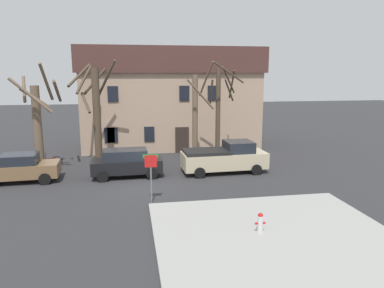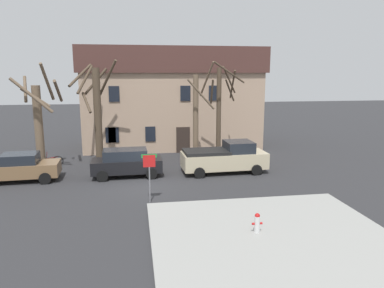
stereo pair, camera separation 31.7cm
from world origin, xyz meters
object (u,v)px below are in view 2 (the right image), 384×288
car_brown_sedan (21,167)px  pickup_truck_beige (225,158)px  tree_bare_end (220,109)px  street_sign_pole (149,169)px  building_main (172,97)px  tree_bare_near (39,120)px  car_black_wagon (126,162)px  bicycle_leaning (50,161)px  tree_bare_mid (97,110)px  tree_bare_far (197,114)px  fire_hydrant (257,223)px

car_brown_sedan → pickup_truck_beige: pickup_truck_beige is taller
tree_bare_end → street_sign_pole: 10.47m
building_main → street_sign_pole: building_main is taller
tree_bare_near → car_black_wagon: tree_bare_near is taller
tree_bare_near → bicycle_leaning: 3.11m
pickup_truck_beige → street_sign_pole: (-5.06, -4.94, 0.76)m
tree_bare_mid → car_black_wagon: (2.01, -3.71, -2.92)m
car_black_wagon → tree_bare_far: bearing=33.2°
building_main → car_brown_sedan: building_main is taller
building_main → tree_bare_far: (1.19, -6.36, -0.87)m
car_brown_sedan → pickup_truck_beige: 12.50m
tree_bare_end → fire_hydrant: size_ratio=8.93×
tree_bare_far → tree_bare_end: size_ratio=1.00×
fire_hydrant → car_black_wagon: bearing=119.4°
bicycle_leaning → tree_bare_mid: bearing=4.3°
pickup_truck_beige → fire_hydrant: size_ratio=6.85×
car_brown_sedan → tree_bare_far: bearing=16.6°
tree_bare_end → car_black_wagon: tree_bare_end is taller
car_brown_sedan → fire_hydrant: bearing=-39.1°
fire_hydrant → tree_bare_mid: bearing=119.1°
tree_bare_far → car_black_wagon: (-5.04, -3.31, -2.55)m
tree_bare_far → pickup_truck_beige: (1.26, -3.29, -2.47)m
bicycle_leaning → building_main: bearing=34.1°
street_sign_pole → pickup_truck_beige: bearing=44.3°
tree_bare_far → tree_bare_end: (1.80, 0.38, 0.32)m
building_main → fire_hydrant: building_main is taller
tree_bare_near → car_black_wagon: size_ratio=1.61×
car_brown_sedan → tree_bare_near: bearing=77.0°
tree_bare_far → pickup_truck_beige: tree_bare_far is taller
pickup_truck_beige → street_sign_pole: street_sign_pole is taller
tree_bare_near → tree_bare_mid: size_ratio=0.96×
tree_bare_end → street_sign_pole: tree_bare_end is taller
tree_bare_near → fire_hydrant: tree_bare_near is taller
fire_hydrant → tree_bare_far: bearing=91.1°
pickup_truck_beige → car_black_wagon: bearing=-179.9°
car_brown_sedan → bicycle_leaning: bearing=75.6°
building_main → car_black_wagon: 10.95m
car_black_wagon → pickup_truck_beige: 6.30m
tree_bare_far → fire_hydrant: size_ratio=8.94×
building_main → car_black_wagon: bearing=-111.7°
tree_bare_mid → car_black_wagon: tree_bare_mid is taller
pickup_truck_beige → fire_hydrant: (-1.02, -9.38, -0.45)m
tree_bare_near → street_sign_pole: 10.29m
tree_bare_far → bicycle_leaning: 10.79m
building_main → tree_bare_mid: bearing=-134.6°
tree_bare_end → pickup_truck_beige: tree_bare_end is taller
tree_bare_far → car_black_wagon: size_ratio=1.65×
car_black_wagon → tree_bare_end: bearing=28.3°
tree_bare_end → tree_bare_near: bearing=-175.0°
car_brown_sedan → street_sign_pole: 8.95m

